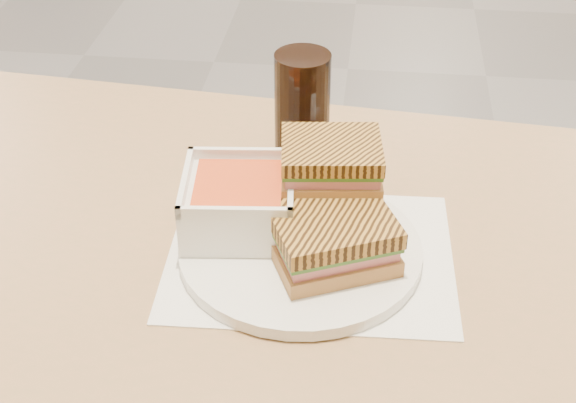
# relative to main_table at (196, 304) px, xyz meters

# --- Properties ---
(main_table) EXTENTS (1.26, 0.81, 0.75)m
(main_table) POSITION_rel_main_table_xyz_m (0.00, 0.00, 0.00)
(main_table) COLOR #A1724D
(main_table) RESTS_ON ground
(tray_liner) EXTENTS (0.34, 0.27, 0.00)m
(tray_liner) POSITION_rel_main_table_xyz_m (0.15, -0.03, 0.11)
(tray_liner) COLOR white
(tray_liner) RESTS_ON main_table
(plate) EXTENTS (0.28, 0.28, 0.01)m
(plate) POSITION_rel_main_table_xyz_m (0.14, -0.03, 0.12)
(plate) COLOR white
(plate) RESTS_ON tray_liner
(soup_bowl) EXTENTS (0.14, 0.14, 0.07)m
(soup_bowl) POSITION_rel_main_table_xyz_m (0.06, 0.00, 0.16)
(soup_bowl) COLOR white
(soup_bowl) RESTS_ON plate
(panini_lower) EXTENTS (0.16, 0.15, 0.06)m
(panini_lower) POSITION_rel_main_table_xyz_m (0.17, -0.05, 0.16)
(panini_lower) COLOR #B68541
(panini_lower) RESTS_ON plate
(panini_upper) EXTENTS (0.12, 0.11, 0.05)m
(panini_upper) POSITION_rel_main_table_xyz_m (0.16, 0.03, 0.21)
(panini_upper) COLOR #B68541
(panini_upper) RESTS_ON panini_lower
(cola_glass) EXTENTS (0.07, 0.07, 0.16)m
(cola_glass) POSITION_rel_main_table_xyz_m (0.12, 0.18, 0.19)
(cola_glass) COLOR black
(cola_glass) RESTS_ON main_table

